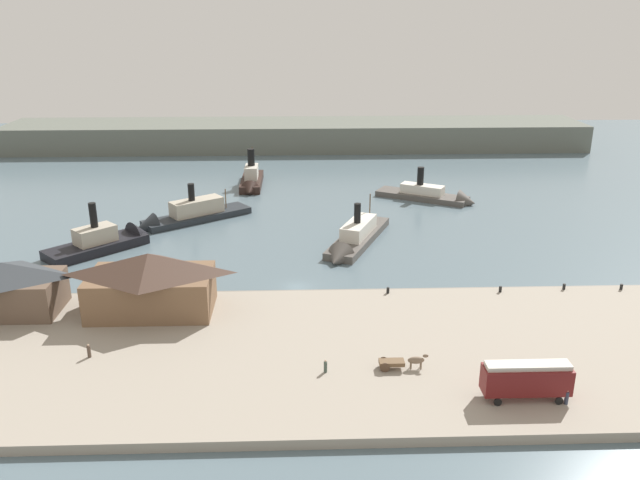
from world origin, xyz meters
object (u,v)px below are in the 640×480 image
object	(u,v)px
mooring_post_center_east	(621,287)
pedestrian_at_waters_edge	(89,351)
ferry_shed_west_terminal	(151,282)
ferry_approaching_east	(184,216)
ferry_shed_east_terminal	(5,287)
pedestrian_near_cart	(325,367)
mooring_post_east	(388,290)
ferry_moored_east	(109,240)
street_tram	(527,378)
horse_cart	(401,362)
pedestrian_near_east_shed	(567,397)
ferry_approaching_west	(435,196)
mooring_post_center_west	(500,289)
ferry_departing_north	(353,240)
ferry_mid_harbor	(251,181)
mooring_post_west	(564,287)

from	to	relation	value
mooring_post_center_east	pedestrian_at_waters_edge	bearing A→B (deg)	-166.76
ferry_shed_west_terminal	ferry_approaching_east	bearing A→B (deg)	93.58
pedestrian_at_waters_edge	ferry_shed_east_terminal	bearing A→B (deg)	138.81
pedestrian_near_cart	mooring_post_east	xyz separation A→B (m)	(10.37, 22.04, -0.29)
ferry_moored_east	ferry_approaching_east	bearing A→B (deg)	51.77
pedestrian_at_waters_edge	pedestrian_near_cart	bearing A→B (deg)	-8.84
ferry_shed_east_terminal	street_tram	world-z (taller)	ferry_shed_east_terminal
horse_cart	pedestrian_near_east_shed	world-z (taller)	horse_cart
mooring_post_east	mooring_post_center_east	distance (m)	35.74
pedestrian_near_cart	pedestrian_near_east_shed	distance (m)	26.79
ferry_approaching_east	ferry_approaching_west	bearing A→B (deg)	14.58
ferry_shed_west_terminal	ferry_moored_east	bearing A→B (deg)	115.88
pedestrian_near_cart	mooring_post_center_west	world-z (taller)	pedestrian_near_cart
mooring_post_center_west	ferry_departing_north	distance (m)	31.20
ferry_shed_west_terminal	ferry_departing_north	size ratio (longest dim) A/B	0.67
pedestrian_near_east_shed	pedestrian_near_cart	bearing A→B (deg)	164.02
street_tram	horse_cart	size ratio (longest dim) A/B	1.64
ferry_approaching_east	ferry_mid_harbor	distance (m)	30.20
horse_cart	ferry_moored_east	distance (m)	65.64
pedestrian_near_cart	ferry_shed_east_terminal	bearing A→B (deg)	158.01
horse_cart	mooring_post_center_west	bearing A→B (deg)	49.22
horse_cart	ferry_mid_harbor	bearing A→B (deg)	104.88
ferry_shed_east_terminal	mooring_post_east	size ratio (longest dim) A/B	16.52
ferry_shed_east_terminal	ferry_shed_west_terminal	distance (m)	20.30
ferry_approaching_west	ferry_approaching_east	bearing A→B (deg)	-165.42
pedestrian_at_waters_edge	ferry_approaching_east	bearing A→B (deg)	87.59
pedestrian_near_cart	mooring_post_west	world-z (taller)	pedestrian_near_cart
street_tram	mooring_post_east	distance (m)	30.46
mooring_post_center_west	ferry_approaching_west	distance (m)	53.42
street_tram	pedestrian_near_east_shed	xyz separation A→B (m)	(4.17, -1.18, -1.74)
street_tram	mooring_post_east	bearing A→B (deg)	111.66
ferry_shed_east_terminal	ferry_mid_harbor	world-z (taller)	ferry_mid_harbor
mooring_post_center_west	pedestrian_near_east_shed	bearing A→B (deg)	-93.22
horse_cart	ferry_approaching_east	size ratio (longest dim) A/B	0.25
street_tram	horse_cart	bearing A→B (deg)	152.23
ferry_moored_east	mooring_post_center_east	bearing A→B (deg)	-16.15
horse_cart	mooring_post_east	size ratio (longest dim) A/B	6.48
ferry_departing_north	ferry_approaching_east	bearing A→B (deg)	155.39
ferry_approaching_east	ferry_moored_east	bearing A→B (deg)	-128.23
horse_cart	ferry_approaching_east	xyz separation A→B (m)	(-35.38, 60.52, -0.67)
pedestrian_near_east_shed	pedestrian_at_waters_edge	xyz separation A→B (m)	(-54.58, 11.86, 0.01)
mooring_post_east	ferry_departing_north	distance (m)	23.77
ferry_departing_north	pedestrian_near_east_shed	bearing A→B (deg)	-70.63
ferry_shed_west_terminal	ferry_approaching_west	world-z (taller)	ferry_shed_west_terminal
pedestrian_at_waters_edge	ferry_mid_harbor	xyz separation A→B (m)	(14.30, 84.23, -0.31)
horse_cart	pedestrian_near_cart	xyz separation A→B (m)	(-8.93, -0.46, -0.19)
street_tram	ferry_mid_harbor	bearing A→B (deg)	110.82
ferry_shed_east_terminal	pedestrian_near_east_shed	world-z (taller)	ferry_shed_east_terminal
mooring_post_center_east	ferry_moored_east	world-z (taller)	ferry_moored_east
ferry_approaching_west	mooring_post_center_west	bearing A→B (deg)	-91.23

